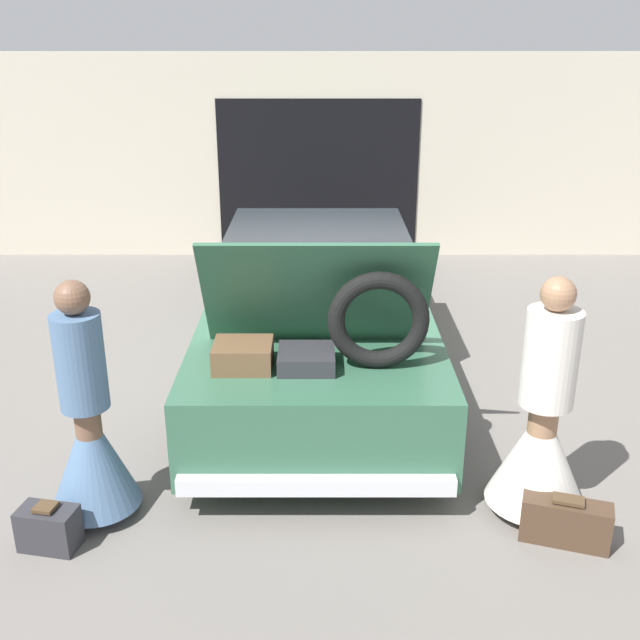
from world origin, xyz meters
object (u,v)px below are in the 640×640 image
at_px(suitcase_beside_left_person, 52,527).
at_px(suitcase_beside_right_person, 569,523).
at_px(person_right, 545,434).
at_px(person_left, 93,435).
at_px(car, 321,306).

bearing_deg(suitcase_beside_left_person, suitcase_beside_right_person, 0.86).
bearing_deg(suitcase_beside_right_person, person_right, 106.31).
height_order(person_right, suitcase_beside_left_person, person_right).
xyz_separation_m(person_left, suitcase_beside_left_person, (-0.20, -0.37, -0.45)).
xyz_separation_m(car, suitcase_beside_right_person, (1.58, -2.75, -0.45)).
xyz_separation_m(car, suitcase_beside_left_person, (-1.68, -2.80, -0.46)).
relative_size(car, person_left, 3.06).
bearing_deg(car, person_right, -58.36).
distance_m(person_left, suitcase_beside_left_person, 0.61).
distance_m(car, suitcase_beside_left_person, 3.29).
relative_size(person_left, suitcase_beside_left_person, 4.20).
height_order(car, person_right, car).
distance_m(person_left, suitcase_beside_right_person, 3.11).
bearing_deg(person_left, suitcase_beside_right_person, 82.56).
xyz_separation_m(person_left, suitcase_beside_right_person, (3.06, -0.32, -0.44)).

